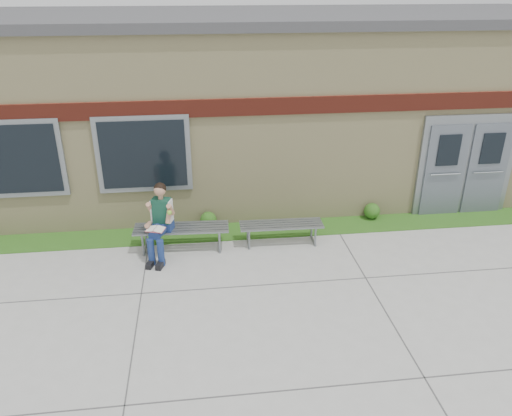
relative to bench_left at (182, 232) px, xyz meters
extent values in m
plane|color=#9E9E99|center=(2.31, -2.00, -0.37)|extent=(80.00, 80.00, 0.00)
cube|color=#215316|center=(2.31, 0.60, -0.36)|extent=(16.00, 0.80, 0.02)
cube|color=beige|center=(2.31, 4.00, 1.63)|extent=(16.00, 6.00, 4.00)
cube|color=#3F3F42|center=(2.31, 4.00, 3.73)|extent=(16.20, 6.20, 0.20)
cube|color=maroon|center=(2.31, 0.97, 2.23)|extent=(16.00, 0.06, 0.35)
cube|color=slate|center=(-3.19, 0.96, 1.33)|extent=(1.90, 0.08, 1.60)
cube|color=black|center=(-3.19, 0.92, 1.33)|extent=(1.70, 0.04, 1.40)
cube|color=slate|center=(-0.69, 0.96, 1.33)|extent=(1.90, 0.08, 1.60)
cube|color=black|center=(-0.69, 0.92, 1.33)|extent=(1.70, 0.04, 1.40)
cube|color=slate|center=(6.31, 0.96, 0.78)|extent=(2.20, 0.08, 2.30)
cube|color=slate|center=(5.81, 0.91, 0.68)|extent=(0.92, 0.06, 2.10)
cube|color=slate|center=(6.81, 0.91, 0.68)|extent=(0.92, 0.06, 2.10)
cube|color=slate|center=(0.00, 0.00, 0.09)|extent=(1.88, 0.60, 0.04)
cube|color=slate|center=(-0.74, 0.00, -0.16)|extent=(0.07, 0.52, 0.42)
cube|color=slate|center=(0.74, 0.00, -0.16)|extent=(0.07, 0.52, 0.42)
cube|color=slate|center=(2.00, 0.00, 0.05)|extent=(1.69, 0.51, 0.03)
cube|color=slate|center=(1.33, 0.00, -0.18)|extent=(0.05, 0.47, 0.38)
cube|color=slate|center=(2.67, 0.00, -0.18)|extent=(0.05, 0.47, 0.38)
cube|color=navy|center=(-0.34, -0.05, 0.20)|extent=(0.42, 0.35, 0.17)
cube|color=#0F372A|center=(-0.34, -0.07, 0.53)|extent=(0.39, 0.31, 0.49)
sphere|color=tan|center=(-0.35, -0.08, 0.95)|extent=(0.28, 0.28, 0.22)
sphere|color=black|center=(-0.34, -0.06, 0.97)|extent=(0.29, 0.29, 0.23)
cylinder|color=navy|center=(-0.51, -0.29, 0.22)|extent=(0.29, 0.48, 0.16)
cylinder|color=navy|center=(-0.33, -0.35, 0.22)|extent=(0.29, 0.48, 0.16)
cylinder|color=navy|center=(-0.57, -0.54, -0.11)|extent=(0.13, 0.13, 0.53)
cylinder|color=navy|center=(-0.38, -0.60, -0.11)|extent=(0.13, 0.13, 0.53)
cube|color=black|center=(-0.59, -0.61, -0.32)|extent=(0.18, 0.30, 0.11)
cube|color=black|center=(-0.41, -0.67, -0.32)|extent=(0.18, 0.30, 0.11)
cylinder|color=tan|center=(-0.56, -0.07, 0.59)|extent=(0.16, 0.26, 0.28)
cylinder|color=tan|center=(-0.17, -0.19, 0.59)|extent=(0.16, 0.26, 0.28)
cube|color=white|center=(-0.46, -0.44, 0.32)|extent=(0.39, 0.32, 0.02)
cube|color=#B64450|center=(-0.46, -0.44, 0.31)|extent=(0.39, 0.33, 0.01)
sphere|color=#82BE32|center=(-0.18, -0.35, 0.60)|extent=(0.09, 0.09, 0.09)
sphere|color=#215316|center=(0.55, 0.85, -0.18)|extent=(0.35, 0.35, 0.35)
sphere|color=#215316|center=(4.21, 0.85, -0.18)|extent=(0.35, 0.35, 0.35)
camera|label=1|loc=(0.40, -8.87, 4.58)|focal=35.00mm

